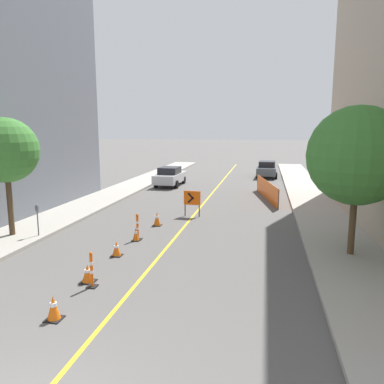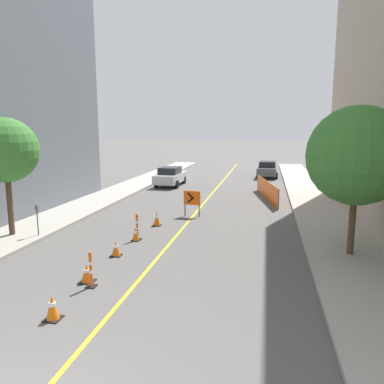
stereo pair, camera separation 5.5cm
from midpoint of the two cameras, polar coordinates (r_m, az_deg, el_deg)
name	(u,v)px [view 1 (the left image)]	position (r m, az deg, el deg)	size (l,w,h in m)	color
lane_stripe	(212,193)	(27.81, 3.02, -0.19)	(0.12, 45.90, 0.01)	gold
sidewalk_left	(124,189)	(29.55, -10.35, 0.40)	(2.87, 45.90, 0.16)	#9E998E
sidewalk_right	(309,195)	(27.70, 17.30, -0.51)	(2.87, 45.90, 0.16)	#9E998E
traffic_cone_nearest	(54,308)	(10.48, -20.50, -16.20)	(0.41, 0.41, 0.64)	black
traffic_cone_second	(88,273)	(12.46, -15.74, -11.86)	(0.46, 0.46, 0.58)	black
traffic_cone_third	(116,249)	(14.60, -11.55, -8.47)	(0.40, 0.40, 0.57)	black
traffic_cone_fourth	(136,234)	(16.34, -8.66, -6.40)	(0.34, 0.34, 0.57)	black
traffic_cone_fifth	(157,219)	(18.67, -5.44, -4.11)	(0.43, 0.43, 0.68)	black
delineator_post_front	(92,272)	(12.00, -15.18, -11.70)	(0.30, 0.30, 1.12)	black
delineator_post_rear	(138,229)	(16.41, -8.40, -5.54)	(0.34, 0.34, 1.16)	black
arrow_barricade_primary	(192,199)	(20.39, -0.07, -1.07)	(0.93, 0.13, 1.41)	#EF560C
safety_mesh_fence	(267,190)	(26.00, 11.24, 0.32)	(1.44, 7.00, 1.24)	#EF560C
parked_car_curb_near	(170,176)	(31.37, -3.40, 2.41)	(1.97, 4.37, 1.59)	#B7B7BC
parked_car_curb_mid	(267,169)	(37.49, 11.33, 3.44)	(2.02, 4.39, 1.59)	#474C51
parking_meter_near_curb	(37,214)	(17.57, -22.60, -3.08)	(0.12, 0.11, 1.37)	#4C4C51
street_tree_left_near	(6,151)	(17.85, -26.62, 5.67)	(2.77, 2.77, 5.09)	#4C3823
street_tree_right_near	(357,156)	(14.68, 23.80, 5.07)	(3.58, 3.58, 5.45)	#4C3823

